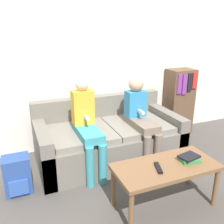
# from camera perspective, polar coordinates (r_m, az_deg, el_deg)

# --- Properties ---
(ground_plane) EXTENTS (10.00, 10.00, 0.00)m
(ground_plane) POSITION_cam_1_polar(r_m,az_deg,el_deg) (2.91, 3.39, -15.25)
(ground_plane) COLOR #4C4742
(wall_back) EXTENTS (8.00, 0.06, 2.60)m
(wall_back) POSITION_cam_1_polar(r_m,az_deg,el_deg) (3.46, -4.46, 13.40)
(wall_back) COLOR silver
(wall_back) RESTS_ON ground_plane
(couch) EXTENTS (1.79, 0.91, 0.75)m
(couch) POSITION_cam_1_polar(r_m,az_deg,el_deg) (3.23, -0.91, -6.14)
(couch) COLOR #6B665B
(couch) RESTS_ON ground_plane
(coffee_table) EXTENTS (0.97, 0.46, 0.43)m
(coffee_table) POSITION_cam_1_polar(r_m,az_deg,el_deg) (2.41, 12.17, -12.87)
(coffee_table) COLOR brown
(coffee_table) RESTS_ON ground_plane
(person_left) EXTENTS (0.24, 0.61, 1.10)m
(person_left) POSITION_cam_1_polar(r_m,az_deg,el_deg) (2.82, -5.79, -2.69)
(person_left) COLOR teal
(person_left) RESTS_ON ground_plane
(person_right) EXTENTS (0.24, 0.61, 1.06)m
(person_right) POSITION_cam_1_polar(r_m,az_deg,el_deg) (3.07, 6.51, -0.78)
(person_right) COLOR #756656
(person_right) RESTS_ON ground_plane
(tv_remote) EXTENTS (0.09, 0.17, 0.02)m
(tv_remote) POSITION_cam_1_polar(r_m,az_deg,el_deg) (2.31, 10.54, -12.43)
(tv_remote) COLOR black
(tv_remote) RESTS_ON coffee_table
(book_stack) EXTENTS (0.21, 0.17, 0.05)m
(book_stack) POSITION_cam_1_polar(r_m,az_deg,el_deg) (2.49, 17.18, -10.04)
(book_stack) COLOR #2D8442
(book_stack) RESTS_ON coffee_table
(bookshelf) EXTENTS (0.40, 0.31, 1.02)m
(bookshelf) POSITION_cam_1_polar(r_m,az_deg,el_deg) (4.06, 15.01, 2.34)
(bookshelf) COLOR brown
(bookshelf) RESTS_ON ground_plane
(backpack) EXTENTS (0.26, 0.23, 0.40)m
(backpack) POSITION_cam_1_polar(r_m,az_deg,el_deg) (2.80, -20.81, -13.35)
(backpack) COLOR #284789
(backpack) RESTS_ON ground_plane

